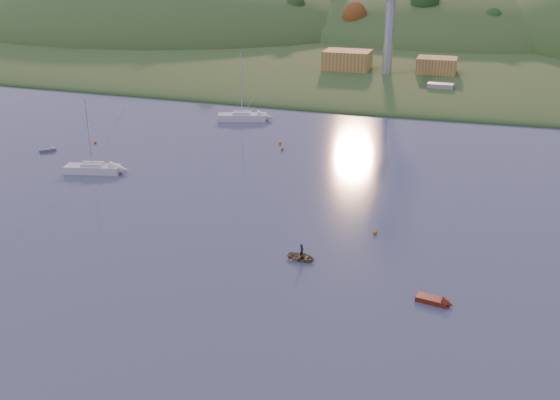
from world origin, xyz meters
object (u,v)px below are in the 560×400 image
(red_tender, at_px, (439,302))
(grey_dinghy, at_px, (51,150))
(sailboat_near, at_px, (93,168))
(sailboat_far, at_px, (242,116))
(canoe, at_px, (302,257))

(red_tender, relative_size, grey_dinghy, 1.26)
(sailboat_near, relative_size, sailboat_far, 0.88)
(sailboat_far, xyz_separation_m, red_tender, (39.80, -55.77, -0.55))
(canoe, xyz_separation_m, red_tender, (14.28, -4.72, -0.07))
(sailboat_near, distance_m, canoe, 39.87)
(canoe, xyz_separation_m, grey_dinghy, (-48.19, 24.19, -0.10))
(grey_dinghy, bearing_deg, sailboat_near, -67.81)
(sailboat_far, relative_size, grey_dinghy, 4.44)
(red_tender, height_order, grey_dinghy, red_tender)
(sailboat_far, xyz_separation_m, canoe, (25.52, -51.05, -0.48))
(sailboat_far, bearing_deg, canoe, -80.52)
(red_tender, bearing_deg, canoe, 172.69)
(canoe, height_order, red_tender, red_tender)
(canoe, bearing_deg, red_tender, -100.75)
(sailboat_near, xyz_separation_m, grey_dinghy, (-12.25, 6.95, -0.51))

